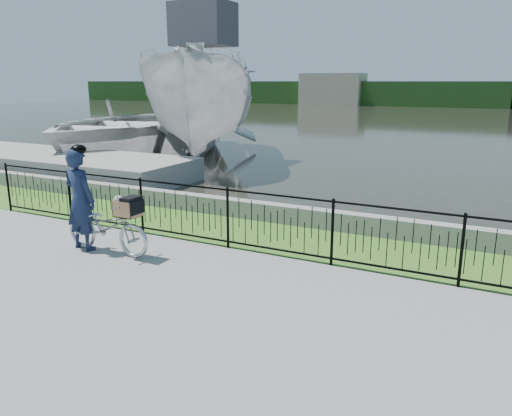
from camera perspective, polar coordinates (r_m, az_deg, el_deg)
The scene contains 12 objects.
ground at distance 7.55m, azimuth -2.73°, elevation -9.15°, with size 120.00×120.00×0.00m, color gray.
grass_strip at distance 9.75m, azimuth 4.88°, elevation -3.68°, with size 60.00×2.00×0.01m, color #3F6E22.
water at distance 39.27m, azimuth 22.19°, elevation 8.86°, with size 120.00×120.00×0.00m, color black.
quay_wall at distance 10.58m, azimuth 6.96°, elevation -1.17°, with size 60.00×0.30×0.40m, color gray.
fence at distance 8.70m, azimuth 2.45°, elevation -1.93°, with size 14.00×0.06×1.15m, color black, non-canonical shape.
far_treeline at distance 66.11m, azimuth 24.59°, elevation 11.73°, with size 120.00×6.00×3.00m, color #23451A.
far_building_left at distance 67.51m, azimuth 8.75°, elevation 13.28°, with size 8.00×4.00×4.00m, color #A09580.
dock at distance 17.91m, azimuth -22.26°, elevation 4.71°, with size 10.00×3.00×0.70m, color gray.
bicycle_rig at distance 9.29m, azimuth -16.60°, elevation -2.00°, with size 1.83×0.64×1.11m.
cyclist at distance 9.54m, azimuth -19.47°, elevation 1.03°, with size 0.72×0.52×1.93m.
boat_near at distance 20.16m, azimuth -5.85°, elevation 11.77°, with size 8.30×11.26×5.89m.
boat_far at distance 21.78m, azimuth -13.30°, elevation 9.04°, with size 9.21×11.99×2.30m.
Camera 1 is at (3.46, -6.00, 3.00)m, focal length 35.00 mm.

